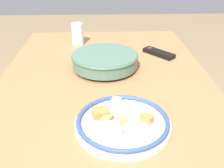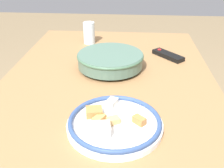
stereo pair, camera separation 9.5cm
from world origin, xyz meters
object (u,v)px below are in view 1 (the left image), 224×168
(noodle_bowl, at_px, (105,60))
(tv_remote, at_px, (159,53))
(drinking_glass, at_px, (78,34))
(food_plate, at_px, (122,123))

(noodle_bowl, bearing_deg, tv_remote, 118.84)
(tv_remote, bearing_deg, noodle_bowl, 167.40)
(noodle_bowl, bearing_deg, drinking_glass, -156.17)
(tv_remote, bearing_deg, food_plate, -152.89)
(noodle_bowl, bearing_deg, food_plate, 6.32)
(food_plate, distance_m, drinking_glass, 0.75)
(food_plate, height_order, drinking_glass, drinking_glass)
(noodle_bowl, height_order, tv_remote, noodle_bowl)
(tv_remote, xyz_separation_m, drinking_glass, (-0.17, -0.41, 0.05))
(food_plate, relative_size, drinking_glass, 2.49)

